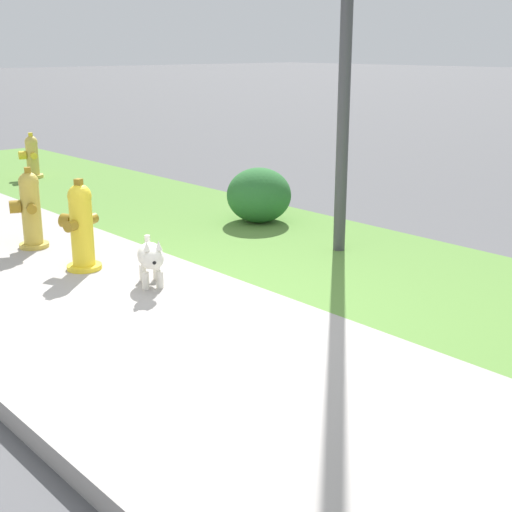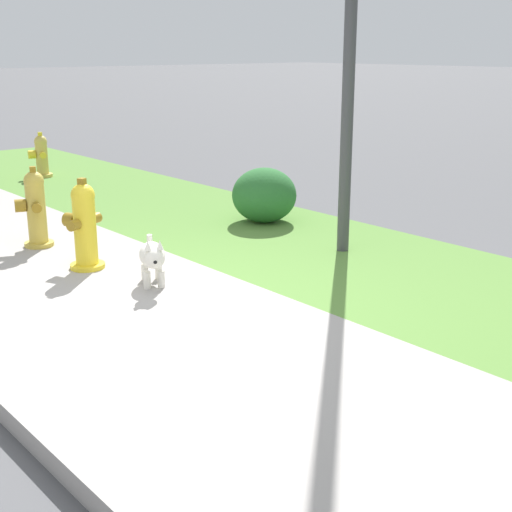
% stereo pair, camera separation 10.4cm
% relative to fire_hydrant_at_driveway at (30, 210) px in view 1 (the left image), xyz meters
% --- Properties ---
extents(ground_plane, '(120.00, 120.00, 0.00)m').
position_rel_fire_hydrant_at_driveway_xyz_m(ground_plane, '(2.32, -0.29, -0.37)').
color(ground_plane, '#515154').
extents(sidewalk_pavement, '(18.00, 2.22, 0.01)m').
position_rel_fire_hydrant_at_driveway_xyz_m(sidewalk_pavement, '(2.32, -0.29, -0.37)').
color(sidewalk_pavement, '#9E9993').
rests_on(sidewalk_pavement, ground).
extents(grass_verge, '(18.00, 2.26, 0.01)m').
position_rel_fire_hydrant_at_driveway_xyz_m(grass_verge, '(2.32, 1.95, -0.37)').
color(grass_verge, '#568438').
rests_on(grass_verge, ground).
extents(fire_hydrant_at_driveway, '(0.37, 0.33, 0.77)m').
position_rel_fire_hydrant_at_driveway_xyz_m(fire_hydrant_at_driveway, '(0.00, 0.00, 0.00)').
color(fire_hydrant_at_driveway, gold).
rests_on(fire_hydrant_at_driveway, ground).
extents(fire_hydrant_far_end, '(0.35, 0.37, 0.79)m').
position_rel_fire_hydrant_at_driveway_xyz_m(fire_hydrant_far_end, '(0.93, 0.02, 0.01)').
color(fire_hydrant_far_end, yellow).
rests_on(fire_hydrant_far_end, ground).
extents(fire_hydrant_near_corner, '(0.36, 0.33, 0.65)m').
position_rel_fire_hydrant_at_driveway_xyz_m(fire_hydrant_near_corner, '(-3.56, 1.66, -0.06)').
color(fire_hydrant_near_corner, gold).
rests_on(fire_hydrant_near_corner, ground).
extents(small_white_dog, '(0.48, 0.35, 0.43)m').
position_rel_fire_hydrant_at_driveway_xyz_m(small_white_dog, '(1.70, 0.20, -0.13)').
color(small_white_dog, silver).
rests_on(small_white_dog, ground).
extents(shrub_bush_far_verge, '(0.70, 0.70, 0.59)m').
position_rel_fire_hydrant_at_driveway_xyz_m(shrub_bush_far_verge, '(0.63, 2.30, -0.08)').
color(shrub_bush_far_verge, '#28662D').
rests_on(shrub_bush_far_verge, ground).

